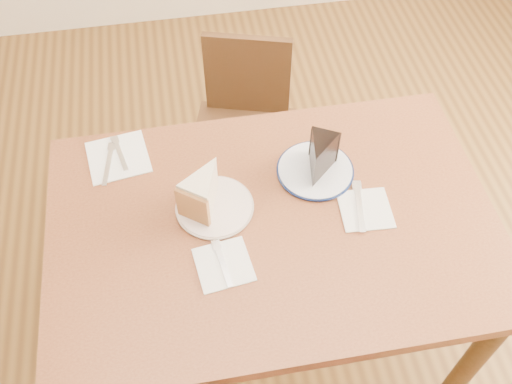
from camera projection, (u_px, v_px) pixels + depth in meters
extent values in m
plane|color=#452C12|center=(268.00, 335.00, 2.12)|extent=(4.00, 4.00, 0.00)
cube|color=#512816|center=(273.00, 225.00, 1.54)|extent=(1.20, 0.80, 0.04)
cylinder|color=#382210|center=(470.00, 364.00, 1.69)|extent=(0.06, 0.06, 0.71)
cylinder|color=#382210|center=(100.00, 228.00, 1.98)|extent=(0.06, 0.06, 0.71)
cylinder|color=#382210|center=(397.00, 186.00, 2.10)|extent=(0.06, 0.06, 0.71)
cube|color=black|center=(243.00, 143.00, 2.16)|extent=(0.47, 0.47, 0.04)
cylinder|color=black|center=(286.00, 152.00, 2.41)|extent=(0.03, 0.03, 0.39)
cylinder|color=black|center=(211.00, 146.00, 2.43)|extent=(0.03, 0.03, 0.39)
cylinder|color=black|center=(279.00, 214.00, 2.22)|extent=(0.03, 0.03, 0.39)
cylinder|color=black|center=(198.00, 206.00, 2.24)|extent=(0.03, 0.03, 0.39)
cube|color=black|center=(247.00, 75.00, 2.11)|extent=(0.32, 0.12, 0.34)
cylinder|color=silver|center=(215.00, 207.00, 1.54)|extent=(0.20, 0.20, 0.01)
cylinder|color=white|center=(315.00, 170.00, 1.62)|extent=(0.21, 0.21, 0.01)
cube|color=white|center=(224.00, 265.00, 1.44)|extent=(0.15, 0.15, 0.00)
cube|color=white|center=(365.00, 209.00, 1.54)|extent=(0.14, 0.14, 0.00)
cube|color=white|center=(118.00, 157.00, 1.66)|extent=(0.19, 0.19, 0.00)
cube|color=silver|center=(223.00, 264.00, 1.43)|extent=(0.03, 0.14, 0.00)
cube|color=silver|center=(359.00, 206.00, 1.54)|extent=(0.05, 0.17, 0.00)
cube|color=white|center=(120.00, 154.00, 1.66)|extent=(0.05, 0.14, 0.00)
cube|color=silver|center=(108.00, 164.00, 1.63)|extent=(0.04, 0.16, 0.00)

